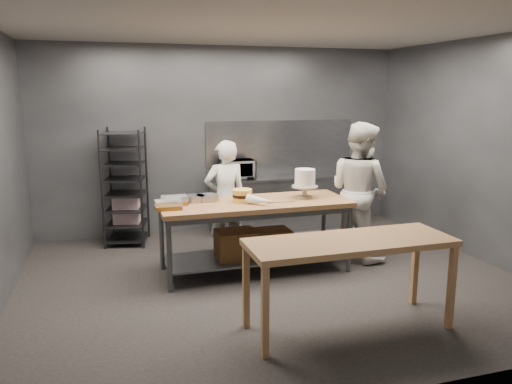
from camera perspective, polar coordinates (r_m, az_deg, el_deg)
ground at (r=6.25m, az=1.78°, el=-9.99°), size 6.00×6.00×0.00m
back_wall at (r=8.26m, az=-3.76°, el=5.98°), size 6.00×0.04×3.00m
work_table at (r=6.38m, az=-0.27°, el=-4.12°), size 2.40×0.90×0.92m
near_counter at (r=4.87m, az=10.70°, el=-6.33°), size 2.00×0.70×0.90m
back_counter at (r=8.41m, az=3.48°, el=-1.15°), size 2.60×0.60×0.90m
splashback_panel at (r=8.54m, az=2.85°, el=5.16°), size 2.60×0.02×0.90m
speed_rack at (r=7.74m, az=-14.70°, el=0.45°), size 0.73×0.77×1.75m
chef_behind at (r=6.96m, az=-3.52°, el=-0.75°), size 0.61×0.42×1.63m
chef_right at (r=6.98m, az=11.71°, el=0.12°), size 1.01×1.12×1.88m
microwave at (r=8.04m, az=-2.18°, el=2.62°), size 0.54×0.37×0.30m
frosted_cake_stand at (r=6.49m, az=5.61°, el=1.41°), size 0.34×0.34×0.38m
layer_cake at (r=6.25m, az=-1.58°, el=-0.41°), size 0.25×0.25×0.16m
cake_pans at (r=6.29m, az=-7.27°, el=-0.82°), size 0.70×0.38×0.07m
piping_bag at (r=6.06m, az=0.60°, el=-0.98°), size 0.34×0.37×0.12m
offset_spatula at (r=6.22m, az=2.47°, el=-1.19°), size 0.36×0.02×0.02m
pastry_clamshells at (r=6.05m, az=-9.65°, el=-1.20°), size 0.41×0.42×0.11m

